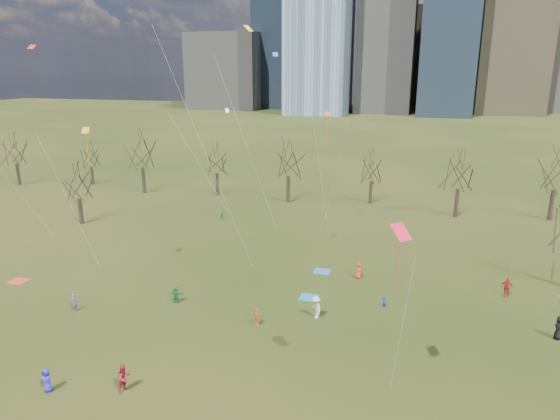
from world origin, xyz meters
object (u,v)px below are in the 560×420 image
(blanket_teal, at_px, (309,297))
(person_2, at_px, (124,378))
(person_0, at_px, (47,380))
(blanket_navy, at_px, (322,271))
(blanket_crimson, at_px, (19,281))
(person_4, at_px, (256,317))

(blanket_teal, height_order, person_2, person_2)
(person_0, bearing_deg, blanket_teal, 61.80)
(blanket_navy, bearing_deg, blanket_crimson, -158.88)
(blanket_navy, relative_size, person_0, 1.01)
(blanket_navy, height_order, blanket_crimson, same)
(blanket_teal, bearing_deg, person_0, -125.73)
(blanket_crimson, relative_size, person_4, 1.12)
(person_0, bearing_deg, blanket_navy, 69.57)
(person_2, bearing_deg, person_0, 125.12)
(blanket_crimson, relative_size, person_0, 1.01)
(blanket_crimson, distance_m, person_4, 24.62)
(blanket_navy, xyz_separation_m, person_0, (-12.61, -23.75, 0.78))
(blanket_crimson, bearing_deg, blanket_teal, 9.19)
(blanket_crimson, height_order, person_0, person_0)
(blanket_crimson, xyz_separation_m, person_0, (14.72, -13.20, 0.78))
(person_2, xyz_separation_m, person_4, (5.21, 10.24, -0.21))
(person_0, xyz_separation_m, person_4, (9.84, 11.65, -0.08))
(blanket_navy, xyz_separation_m, person_2, (-7.98, -22.34, 0.91))
(blanket_teal, relative_size, blanket_navy, 1.00)
(blanket_teal, relative_size, person_2, 0.86)
(blanket_crimson, distance_m, person_2, 22.68)
(blanket_navy, distance_m, person_2, 23.74)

